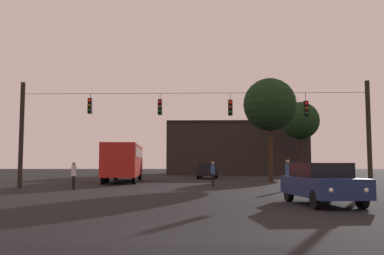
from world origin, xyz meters
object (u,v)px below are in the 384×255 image
Objects in this scene: pedestrian_crossing_right at (74,174)px; tree_left_silhouette at (270,105)px; car_far_left at (208,171)px; pedestrian_crossing_left at (288,173)px; city_bus at (124,159)px; tree_behind_building at (301,121)px; pedestrian_crossing_center at (213,172)px; car_near_right at (321,183)px.

pedestrian_crossing_right is 0.18× the size of tree_left_silhouette.
pedestrian_crossing_right reaches higher than car_far_left.
pedestrian_crossing_right is at bearing -114.00° from car_far_left.
tree_left_silhouette reaches higher than pedestrian_crossing_left.
city_bus is 1.28× the size of tree_left_silhouette.
pedestrian_crossing_right is (-12.28, 0.41, -0.08)m from pedestrian_crossing_left.
pedestrian_crossing_center is at bearing -115.74° from tree_behind_building.
pedestrian_crossing_center is 0.18× the size of tree_behind_building.
pedestrian_crossing_center is 8.86m from pedestrian_crossing_right.
pedestrian_crossing_left is at bearing 86.99° from car_near_right.
city_bus is 15.71m from pedestrian_crossing_left.
pedestrian_crossing_left is at bearing -43.82° from city_bus.
pedestrian_crossing_center is 0.19× the size of tree_left_silhouette.
tree_behind_building is at bearing 41.36° from city_bus.
pedestrian_crossing_left is 5.65m from pedestrian_crossing_center.
car_near_right is 20.66m from tree_left_silhouette.
pedestrian_crossing_center is (-4.12, 3.86, -0.05)m from pedestrian_crossing_left.
car_near_right is at bearing -93.83° from tree_left_silhouette.
city_bus is at bearing 119.54° from car_near_right.
pedestrian_crossing_right is 33.38m from tree_behind_building.
car_near_right is 1.00× the size of car_far_left.
city_bus is at bearing 136.18° from pedestrian_crossing_left.
pedestrian_crossing_center is (0.18, -14.48, 0.12)m from car_far_left.
tree_behind_building is (18.35, 16.16, 4.80)m from city_bus.
car_far_left is (7.01, 7.48, -1.07)m from city_bus.
pedestrian_crossing_right is at bearing -157.11° from pedestrian_crossing_center.
city_bus is 6.89× the size of pedestrian_crossing_center.
tree_left_silhouette is (12.20, 0.64, 4.58)m from city_bus.
city_bus is 10.30m from car_far_left.
pedestrian_crossing_right is at bearing 143.54° from car_near_right.
tree_left_silhouette is 0.97× the size of tree_behind_building.
pedestrian_crossing_center is 10.68m from tree_left_silhouette.
tree_left_silhouette is (5.19, -6.84, 5.65)m from car_far_left.
city_bus is 6.55× the size of pedestrian_crossing_left.
tree_left_silhouette is 16.69m from tree_behind_building.
pedestrian_crossing_left reaches higher than car_far_left.
car_near_right is 2.76× the size of pedestrian_crossing_center.
car_far_left is 15.44m from tree_behind_building.
tree_left_silhouette reaches higher than pedestrian_crossing_center.
pedestrian_crossing_left is (0.44, 8.34, 0.17)m from car_near_right.
city_bus is at bearing 135.76° from pedestrian_crossing_center.
tree_left_silhouette is at bearing 40.08° from pedestrian_crossing_right.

